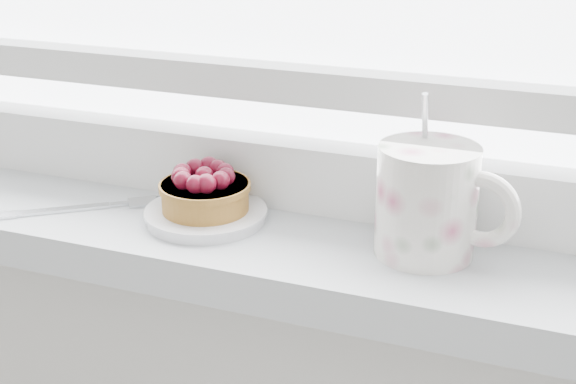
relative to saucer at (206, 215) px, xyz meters
The scene contains 4 objects.
saucer is the anchor object (origin of this frame).
raspberry_tart 0.03m from the saucer, 154.06° to the left, with size 0.09×0.09×0.05m.
floral_mug 0.23m from the saucer, ahead, with size 0.14×0.10×0.15m.
fork 0.13m from the saucer, behind, with size 0.17×0.13×0.00m.
Camera 1 is at (0.27, 1.23, 1.27)m, focal length 50.00 mm.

